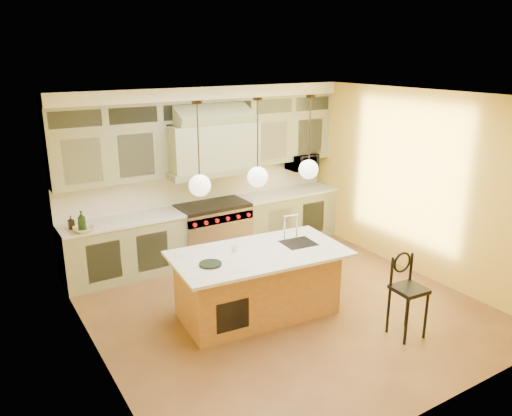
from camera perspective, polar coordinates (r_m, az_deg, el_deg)
floor at (r=7.14m, az=3.13°, el=-11.23°), size 5.00×5.00×0.00m
ceiling at (r=6.29m, az=3.57°, el=12.65°), size 5.00×5.00×0.00m
wall_back at (r=8.66m, az=-6.17°, el=4.17°), size 5.00×0.00×5.00m
wall_front at (r=4.88m, az=20.51°, el=-7.56°), size 5.00×0.00×5.00m
wall_left at (r=5.60m, az=-18.21°, el=-4.06°), size 0.00×5.00×5.00m
wall_right at (r=8.21m, az=17.82°, el=2.69°), size 0.00×5.00×5.00m
back_cabinetry at (r=8.43m, az=-5.38°, el=3.69°), size 5.00×0.77×2.90m
range at (r=8.63m, az=-4.94°, el=-2.53°), size 1.20×0.74×0.96m
kitchen_island at (r=6.76m, az=0.23°, el=-8.44°), size 2.38×1.41×1.35m
counter_stool at (r=6.51m, az=16.91°, el=-9.02°), size 0.40×0.40×1.07m
microwave at (r=9.44m, az=5.27°, el=5.29°), size 0.54×0.37×0.30m
oil_bottle_a at (r=7.56m, az=-19.30°, el=-1.48°), size 0.14×0.14×0.32m
oil_bottle_b at (r=7.77m, az=-20.39°, el=-1.55°), size 0.09×0.09×0.20m
fruit_bowl at (r=7.60m, az=-19.02°, el=-2.32°), size 0.34×0.34×0.07m
cup at (r=6.55m, az=-2.46°, el=-4.61°), size 0.11×0.11×0.09m
pendant_left at (r=5.89m, az=-6.45°, el=2.85°), size 0.26×0.26×1.11m
pendant_center at (r=6.26m, az=0.19°, el=3.83°), size 0.26×0.26×1.11m
pendant_right at (r=6.70m, az=6.03°, el=4.65°), size 0.26×0.26×1.11m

